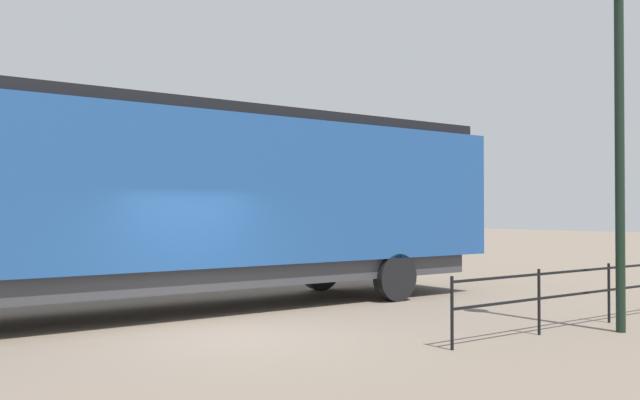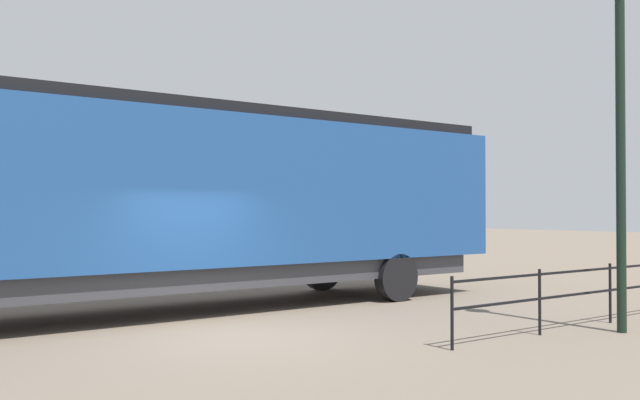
% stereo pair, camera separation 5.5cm
% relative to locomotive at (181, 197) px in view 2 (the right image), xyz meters
% --- Properties ---
extents(ground_plane, '(120.00, 120.00, 0.00)m').
position_rel_locomotive_xyz_m(ground_plane, '(3.08, -0.54, -2.37)').
color(ground_plane, '#756656').
extents(locomotive, '(3.18, 16.41, 4.24)m').
position_rel_locomotive_xyz_m(locomotive, '(0.00, 0.00, 0.00)').
color(locomotive, navy).
rests_on(locomotive, ground_plane).
extents(lamp_post, '(0.49, 0.49, 6.36)m').
position_rel_locomotive_xyz_m(lamp_post, '(6.80, 4.99, 1.97)').
color(lamp_post, black).
rests_on(lamp_post, ground_plane).
extents(platform_fence, '(0.05, 10.73, 1.11)m').
position_rel_locomotive_xyz_m(platform_fence, '(6.12, 6.85, -1.64)').
color(platform_fence, black).
rests_on(platform_fence, ground_plane).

